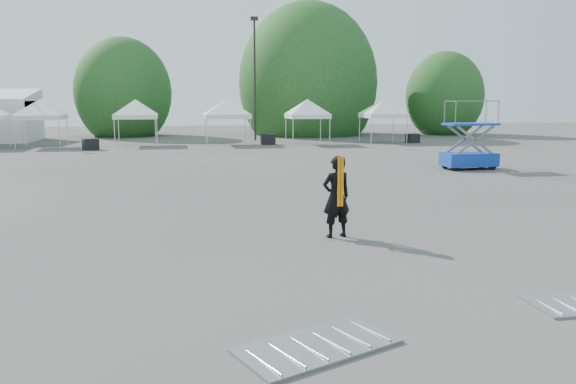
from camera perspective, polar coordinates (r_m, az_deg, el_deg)
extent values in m
plane|color=#474442|center=(14.46, 1.87, -3.85)|extent=(120.00, 120.00, 0.00)
cylinder|color=black|center=(46.15, -3.39, 11.15)|extent=(0.16, 0.16, 9.50)
cube|color=black|center=(46.56, -3.45, 17.19)|extent=(0.60, 0.25, 0.30)
cylinder|color=#382314|center=(53.98, -16.25, 6.70)|extent=(0.36, 0.36, 2.27)
ellipsoid|color=#18481B|center=(53.94, -16.39, 9.67)|extent=(4.16, 4.16, 4.78)
cylinder|color=#382314|center=(54.13, 2.00, 7.35)|extent=(0.36, 0.36, 2.80)
ellipsoid|color=#18481B|center=(54.12, 2.03, 11.00)|extent=(5.12, 5.12, 5.89)
cylinder|color=#382314|center=(56.65, 15.49, 6.75)|extent=(0.36, 0.36, 2.10)
ellipsoid|color=#18481B|center=(56.61, 15.60, 9.37)|extent=(3.84, 3.84, 4.42)
cylinder|color=silver|center=(45.31, -26.39, 5.48)|extent=(0.06, 0.06, 2.00)
cylinder|color=silver|center=(42.10, -26.05, 5.29)|extent=(0.06, 0.06, 2.00)
cylinder|color=silver|center=(41.45, -22.20, 5.49)|extent=(0.06, 0.06, 2.00)
cylinder|color=silver|center=(44.87, -25.11, 5.55)|extent=(0.06, 0.06, 2.00)
cylinder|color=silver|center=(44.27, -21.49, 5.74)|extent=(0.06, 0.06, 2.00)
cube|color=white|center=(43.10, -23.80, 6.95)|extent=(3.07, 3.07, 0.30)
pyramid|color=white|center=(43.09, -23.91, 8.61)|extent=(4.34, 4.34, 1.10)
cylinder|color=silver|center=(41.31, -17.21, 5.76)|extent=(0.06, 0.06, 2.00)
cylinder|color=silver|center=(41.11, -13.30, 5.91)|extent=(0.06, 0.06, 2.00)
cylinder|color=silver|center=(44.10, -16.82, 5.98)|extent=(0.06, 0.06, 2.00)
cylinder|color=silver|center=(43.91, -13.16, 6.12)|extent=(0.06, 0.06, 2.00)
cube|color=white|center=(42.54, -15.19, 7.40)|extent=(3.01, 3.01, 0.30)
pyramid|color=white|center=(42.52, -15.26, 9.08)|extent=(4.25, 4.25, 1.10)
cylinder|color=silver|center=(40.46, -8.19, 6.01)|extent=(0.06, 0.06, 2.00)
cylinder|color=silver|center=(40.73, -3.84, 6.11)|extent=(0.06, 0.06, 2.00)
cylinder|color=silver|center=(43.53, -8.40, 6.24)|extent=(0.06, 0.06, 2.00)
cylinder|color=silver|center=(43.78, -4.34, 6.33)|extent=(0.06, 0.06, 2.00)
cube|color=white|center=(42.05, -6.22, 7.65)|extent=(3.28, 3.28, 0.30)
pyramid|color=white|center=(42.04, -6.25, 9.35)|extent=(4.64, 4.64, 1.10)
cylinder|color=silver|center=(40.46, 0.51, 6.10)|extent=(0.06, 0.06, 2.00)
cylinder|color=silver|center=(41.09, 4.26, 6.13)|extent=(0.06, 0.06, 2.00)
cylinder|color=silver|center=(43.13, -0.22, 6.31)|extent=(0.06, 0.06, 2.00)
cylinder|color=silver|center=(43.72, 3.32, 6.33)|extent=(0.06, 0.06, 2.00)
cube|color=white|center=(42.03, 1.98, 7.70)|extent=(2.93, 2.93, 0.30)
pyramid|color=white|center=(42.01, 1.99, 9.40)|extent=(4.15, 4.15, 1.10)
cylinder|color=silver|center=(42.47, 8.47, 6.16)|extent=(0.06, 0.06, 2.00)
cylinder|color=silver|center=(43.49, 12.01, 6.13)|extent=(0.06, 0.06, 2.00)
cylinder|color=silver|center=(45.14, 7.28, 6.37)|extent=(0.06, 0.06, 2.00)
cylinder|color=silver|center=(46.10, 10.63, 6.34)|extent=(0.06, 0.06, 2.00)
cube|color=white|center=(44.23, 9.64, 7.65)|extent=(3.03, 3.03, 0.30)
pyramid|color=white|center=(44.21, 9.68, 9.27)|extent=(4.28, 4.28, 1.10)
imported|color=black|center=(13.54, 4.93, -0.49)|extent=(0.81, 0.61, 1.98)
cube|color=orange|center=(13.29, 5.19, 1.05)|extent=(0.16, 0.03, 1.19)
cube|color=#0B4493|center=(28.31, 17.89, 3.18)|extent=(2.55, 1.33, 0.63)
cube|color=#0B4493|center=(28.19, 18.06, 6.57)|extent=(2.45, 1.27, 0.11)
cylinder|color=black|center=(27.42, 16.71, 2.45)|extent=(0.38, 0.17, 0.38)
cylinder|color=black|center=(28.39, 20.04, 2.50)|extent=(0.38, 0.17, 0.38)
cylinder|color=black|center=(28.33, 15.68, 2.71)|extent=(0.38, 0.17, 0.38)
cylinder|color=black|center=(29.27, 18.95, 2.75)|extent=(0.38, 0.17, 0.38)
cube|color=#97999E|center=(7.85, 3.00, -15.33)|extent=(2.41, 1.82, 0.05)
cube|color=black|center=(39.51, -19.42, 4.59)|extent=(1.17, 1.04, 0.76)
cube|color=black|center=(41.89, -2.04, 5.37)|extent=(1.02, 0.81, 0.78)
cube|color=black|center=(44.57, 12.55, 5.35)|extent=(1.05, 0.91, 0.70)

